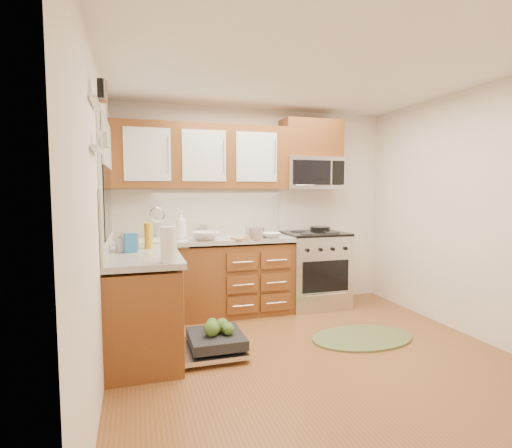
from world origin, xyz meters
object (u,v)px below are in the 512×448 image
object	(u,v)px
microwave	(311,173)
rug	(362,338)
sink	(159,251)
bowl_b	(205,236)
dishwasher	(212,344)
skillet	(320,229)
stock_pot	(255,233)
bowl_a	(271,235)
cup	(259,231)
upper_cabinets	(202,157)
cutting_board	(245,238)
range	(314,269)
paper_towel_roll	(169,245)

from	to	relation	value
microwave	rug	xyz separation A→B (m)	(-0.02, -1.31, -1.69)
sink	bowl_b	size ratio (longest dim) A/B	2.04
dishwasher	skillet	world-z (taller)	skillet
stock_pot	bowl_a	size ratio (longest dim) A/B	0.93
microwave	rug	world-z (taller)	microwave
dishwasher	cup	distance (m)	1.78
upper_cabinets	cutting_board	bearing A→B (deg)	-39.87
dishwasher	rug	distance (m)	1.52
microwave	bowl_b	xyz separation A→B (m)	(-1.43, -0.30, -0.73)
dishwasher	bowl_b	bearing A→B (deg)	83.36
cutting_board	upper_cabinets	bearing A→B (deg)	140.13
sink	rug	world-z (taller)	sink
range	paper_towel_roll	distance (m)	2.49
stock_pot	cup	xyz separation A→B (m)	(0.17, 0.38, -0.02)
cup	bowl_b	bearing A→B (deg)	-154.75
sink	paper_towel_roll	xyz separation A→B (m)	(0.00, -1.44, 0.26)
cup	sink	bearing A→B (deg)	-171.76
microwave	paper_towel_roll	bearing A→B (deg)	-140.87
skillet	cutting_board	distance (m)	1.22
range	dishwasher	bearing A→B (deg)	-143.73
microwave	cup	distance (m)	1.00
paper_towel_roll	cup	xyz separation A→B (m)	(1.24, 1.62, -0.09)
upper_cabinets	microwave	world-z (taller)	upper_cabinets
cup	upper_cabinets	bearing A→B (deg)	-178.02
upper_cabinets	paper_towel_roll	bearing A→B (deg)	-108.22
range	rug	xyz separation A→B (m)	(-0.02, -1.19, -0.46)
range	paper_towel_roll	xyz separation A→B (m)	(-1.93, -1.45, 0.59)
cutting_board	paper_towel_roll	xyz separation A→B (m)	(-0.95, -1.24, 0.13)
skillet	paper_towel_roll	distance (m)	2.66
stock_pot	bowl_b	bearing A→B (deg)	176.99
rug	bowl_b	distance (m)	1.98
range	bowl_b	world-z (taller)	bowl_b
bowl_b	cup	bearing A→B (deg)	25.25
bowl_a	cup	distance (m)	0.35
stock_pot	paper_towel_roll	distance (m)	1.64
dishwasher	skillet	xyz separation A→B (m)	(1.71, 1.32, 0.87)
bowl_a	range	bearing A→B (deg)	15.39
sink	cutting_board	bearing A→B (deg)	-11.89
sink	skillet	world-z (taller)	skillet
stock_pot	paper_towel_roll	xyz separation A→B (m)	(-1.07, -1.24, 0.07)
sink	cutting_board	world-z (taller)	cutting_board
bowl_b	upper_cabinets	bearing A→B (deg)	85.72
upper_cabinets	rug	bearing A→B (deg)	-43.93
microwave	bowl_b	bearing A→B (deg)	-168.15
upper_cabinets	bowl_a	bearing A→B (deg)	-23.39
rug	bowl_a	xyz separation A→B (m)	(-0.63, 1.01, 0.94)
cutting_board	bowl_b	distance (m)	0.45
microwave	rug	size ratio (longest dim) A/B	0.72
rug	bowl_a	bearing A→B (deg)	122.07
dishwasher	rug	xyz separation A→B (m)	(1.52, -0.06, -0.09)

